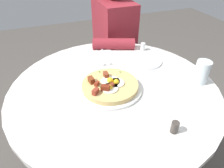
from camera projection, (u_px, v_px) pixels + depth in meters
ground_plane at (113, 168)px, 1.36m from camera, size 6.00×6.00×0.00m
dining_table at (114, 111)px, 1.04m from camera, size 0.97×0.97×0.70m
person_seated at (113, 55)px, 1.60m from camera, size 0.53×0.37×1.14m
pizza_plate at (110, 88)px, 0.91m from camera, size 0.29×0.29×0.01m
breakfast_pizza at (110, 85)px, 0.90m from camera, size 0.26×0.26×0.05m
bread_plate at (145, 61)px, 1.12m from camera, size 0.18×0.18×0.01m
napkin at (103, 57)px, 1.16m from camera, size 0.18×0.15×0.00m
fork at (100, 57)px, 1.15m from camera, size 0.18×0.02×0.00m
knife at (106, 56)px, 1.16m from camera, size 0.18×0.02×0.00m
water_glass at (202, 72)px, 0.93m from camera, size 0.07×0.07×0.11m
salt_shaker at (143, 47)px, 1.23m from camera, size 0.03×0.03×0.05m
pepper_shaker at (175, 127)px, 0.70m from camera, size 0.03×0.03×0.05m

